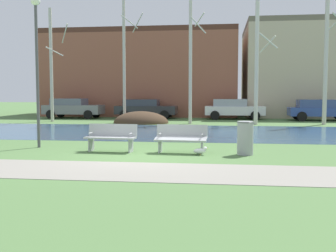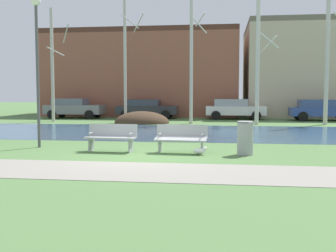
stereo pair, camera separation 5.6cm
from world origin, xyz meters
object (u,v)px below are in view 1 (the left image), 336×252
at_px(streetlamp, 37,46).
at_px(parked_wagon_fourth_blue, 319,110).
at_px(bench_left, 111,137).
at_px(parked_hatch_third_white, 233,109).
at_px(bench_right, 181,138).
at_px(parked_sedan_second_dark, 145,108).
at_px(seagull, 200,151).
at_px(trash_bin, 245,137).
at_px(parked_van_nearest_grey, 73,108).

bearing_deg(streetlamp, parked_wagon_fourth_blue, 50.64).
xyz_separation_m(bench_left, parked_hatch_third_white, (4.31, 16.99, 0.29)).
relative_size(bench_right, streetlamp, 0.32).
bearing_deg(parked_sedan_second_dark, seagull, -74.21).
bearing_deg(seagull, bench_left, 172.30).
xyz_separation_m(trash_bin, seagull, (-1.33, -0.25, -0.39)).
bearing_deg(bench_right, seagull, -31.90).
distance_m(parked_van_nearest_grey, parked_hatch_third_white, 11.83).
bearing_deg(streetlamp, parked_sedan_second_dark, 87.94).
xyz_separation_m(bench_left, seagull, (2.85, -0.39, -0.34)).
height_order(parked_van_nearest_grey, parked_wagon_fourth_blue, parked_van_nearest_grey).
height_order(seagull, parked_wagon_fourth_blue, parked_wagon_fourth_blue).
bearing_deg(parked_wagon_fourth_blue, trash_bin, -109.71).
xyz_separation_m(seagull, parked_hatch_third_white, (1.46, 17.37, 0.63)).
relative_size(parked_sedan_second_dark, parked_wagon_fourth_blue, 1.06).
height_order(streetlamp, parked_hatch_third_white, streetlamp).
relative_size(bench_left, streetlamp, 0.32).
bearing_deg(parked_hatch_third_white, streetlamp, -113.30).
bearing_deg(streetlamp, trash_bin, -6.67).
height_order(trash_bin, parked_sedan_second_dark, parked_sedan_second_dark).
bearing_deg(trash_bin, parked_hatch_third_white, 89.56).
distance_m(seagull, parked_sedan_second_dark, 18.30).
distance_m(bench_left, parked_sedan_second_dark, 17.34).
bearing_deg(trash_bin, seagull, -169.51).
distance_m(bench_right, parked_sedan_second_dark, 17.76).
xyz_separation_m(seagull, streetlamp, (-5.57, 1.05, 3.29)).
relative_size(parked_sedan_second_dark, parked_hatch_third_white, 1.07).
xyz_separation_m(parked_van_nearest_grey, parked_sedan_second_dark, (5.40, 0.44, -0.03)).
bearing_deg(bench_right, streetlamp, 172.33).
relative_size(bench_right, parked_hatch_third_white, 0.39).
distance_m(bench_right, seagull, 0.80).
distance_m(seagull, parked_van_nearest_grey, 20.06).
distance_m(bench_left, seagull, 2.90).
bearing_deg(parked_wagon_fourth_blue, parked_van_nearest_grey, 178.22).
distance_m(streetlamp, parked_van_nearest_grey, 17.01).
distance_m(bench_right, trash_bin, 1.95).
distance_m(bench_left, parked_wagon_fourth_blue, 19.08).
bearing_deg(trash_bin, parked_van_nearest_grey, 124.68).
xyz_separation_m(parked_hatch_third_white, parked_wagon_fourth_blue, (5.73, -0.76, -0.01)).
xyz_separation_m(trash_bin, parked_sedan_second_dark, (-6.30, 17.35, 0.23)).
bearing_deg(parked_van_nearest_grey, bench_left, -65.83).
height_order(seagull, parked_sedan_second_dark, parked_sedan_second_dark).
bearing_deg(parked_hatch_third_white, bench_right, -96.97).
height_order(streetlamp, parked_van_nearest_grey, streetlamp).
bearing_deg(bench_right, parked_wagon_fourth_blue, 64.30).
bearing_deg(parked_sedan_second_dark, parked_wagon_fourth_blue, -4.64).
bearing_deg(parked_wagon_fourth_blue, parked_sedan_second_dark, 175.36).
distance_m(parked_van_nearest_grey, parked_wagon_fourth_blue, 17.57).
height_order(trash_bin, parked_wagon_fourth_blue, parked_wagon_fourth_blue).
bearing_deg(seagull, parked_sedan_second_dark, 105.79).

